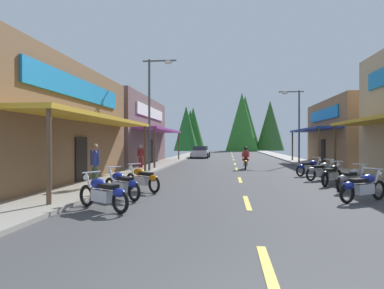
# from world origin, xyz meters

# --- Properties ---
(ground) EXTENTS (10.08, 83.45, 0.10)m
(ground) POSITION_xyz_m (0.00, 26.72, -0.05)
(ground) COLOR #424244
(sidewalk_left) EXTENTS (2.18, 83.45, 0.12)m
(sidewalk_left) POSITION_xyz_m (-6.13, 26.72, 0.06)
(sidewalk_left) COLOR gray
(sidewalk_left) RESTS_ON ground
(sidewalk_right) EXTENTS (2.18, 83.45, 0.12)m
(sidewalk_right) POSITION_xyz_m (6.13, 26.72, 0.06)
(sidewalk_right) COLOR #9E9991
(sidewalk_right) RESTS_ON ground
(centerline_dashes) EXTENTS (0.16, 56.67, 0.01)m
(centerline_dashes) POSITION_xyz_m (0.00, 28.71, 0.01)
(centerline_dashes) COLOR #E0C64C
(centerline_dashes) RESTS_ON ground
(storefront_left_near) EXTENTS (9.63, 12.20, 5.44)m
(storefront_left_near) POSITION_xyz_m (-11.10, 11.20, 2.72)
(storefront_left_near) COLOR brown
(storefront_left_near) RESTS_ON ground
(storefront_left_far) EXTENTS (9.28, 12.54, 5.65)m
(storefront_left_far) POSITION_xyz_m (-10.92, 24.44, 2.83)
(storefront_left_far) COLOR brown
(storefront_left_far) RESTS_ON ground
(storefront_right_far) EXTENTS (9.70, 10.61, 5.28)m
(storefront_right_far) POSITION_xyz_m (11.13, 24.80, 2.65)
(storefront_right_far) COLOR olive
(storefront_right_far) RESTS_ON ground
(streetlamp_left) EXTENTS (2.11, 0.30, 6.99)m
(streetlamp_left) POSITION_xyz_m (-5.15, 16.84, 4.47)
(streetlamp_left) COLOR #474C51
(streetlamp_left) RESTS_ON ground
(streetlamp_right) EXTENTS (2.11, 0.30, 6.29)m
(streetlamp_right) POSITION_xyz_m (5.12, 25.63, 4.09)
(streetlamp_right) COLOR #474C51
(streetlamp_right) RESTS_ON ground
(motorcycle_parked_right_2) EXTENTS (1.86, 1.23, 1.04)m
(motorcycle_parked_right_2) POSITION_xyz_m (3.63, 7.98, 0.49)
(motorcycle_parked_right_2) COLOR black
(motorcycle_parked_right_2) RESTS_ON ground
(motorcycle_parked_right_3) EXTENTS (1.71, 1.45, 1.04)m
(motorcycle_parked_right_3) POSITION_xyz_m (4.10, 10.10, 0.49)
(motorcycle_parked_right_3) COLOR black
(motorcycle_parked_right_3) RESTS_ON ground
(motorcycle_parked_right_4) EXTENTS (1.38, 1.76, 1.04)m
(motorcycle_parked_right_4) POSITION_xyz_m (3.89, 11.91, 0.49)
(motorcycle_parked_right_4) COLOR black
(motorcycle_parked_right_4) RESTS_ON ground
(motorcycle_parked_right_5) EXTENTS (1.82, 1.30, 1.04)m
(motorcycle_parked_right_5) POSITION_xyz_m (3.96, 13.72, 0.49)
(motorcycle_parked_right_5) COLOR black
(motorcycle_parked_right_5) RESTS_ON ground
(motorcycle_parked_right_6) EXTENTS (1.82, 1.30, 1.04)m
(motorcycle_parked_right_6) POSITION_xyz_m (3.92, 15.74, 0.49)
(motorcycle_parked_right_6) COLOR black
(motorcycle_parked_right_6) RESTS_ON ground
(motorcycle_parked_left_0) EXTENTS (1.88, 1.21, 1.04)m
(motorcycle_parked_left_0) POSITION_xyz_m (-4.00, 5.85, 0.49)
(motorcycle_parked_left_0) COLOR black
(motorcycle_parked_left_0) RESTS_ON ground
(motorcycle_parked_left_1) EXTENTS (1.71, 1.44, 1.04)m
(motorcycle_parked_left_1) POSITION_xyz_m (-4.09, 7.68, 0.49)
(motorcycle_parked_left_1) COLOR black
(motorcycle_parked_left_1) RESTS_ON ground
(motorcycle_parked_left_2) EXTENTS (1.73, 1.42, 1.04)m
(motorcycle_parked_left_2) POSITION_xyz_m (-3.84, 9.35, 0.49)
(motorcycle_parked_left_2) COLOR black
(motorcycle_parked_left_2) RESTS_ON ground
(rider_cruising_lead) EXTENTS (0.60, 2.14, 1.57)m
(rider_cruising_lead) POSITION_xyz_m (0.62, 19.81, 0.66)
(rider_cruising_lead) COLOR black
(rider_cruising_lead) RESTS_ON ground
(pedestrian_by_shop) EXTENTS (0.49, 0.41, 1.82)m
(pedestrian_by_shop) POSITION_xyz_m (-5.73, 9.34, 1.06)
(pedestrian_by_shop) COLOR #3F593F
(pedestrian_by_shop) RESTS_ON ground
(pedestrian_browsing) EXTENTS (0.54, 0.37, 1.69)m
(pedestrian_browsing) POSITION_xyz_m (-6.58, 19.01, 0.98)
(pedestrian_browsing) COLOR maroon
(pedestrian_browsing) RESTS_ON ground
(parked_car_curbside) EXTENTS (2.10, 4.32, 1.40)m
(parked_car_curbside) POSITION_xyz_m (-3.84, 35.45, 0.69)
(parked_car_curbside) COLOR silver
(parked_car_curbside) RESTS_ON ground
(treeline_backdrop) EXTENTS (24.24, 13.42, 12.51)m
(treeline_backdrop) POSITION_xyz_m (-0.07, 69.11, 5.61)
(treeline_backdrop) COLOR #246223
(treeline_backdrop) RESTS_ON ground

